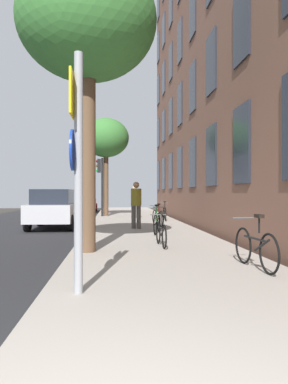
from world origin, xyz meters
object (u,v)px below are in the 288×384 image
object	(u,v)px
traffic_light	(100,176)
tree_near	(87,24)
pedestrian_0	(136,202)
car_0	(54,208)
bicycle_2	(157,222)
tree_far	(106,139)
bicycle_3	(158,217)
sign_post	(76,157)
bicycle_1	(161,233)
bicycle_4	(165,213)
pedestrian_1	(135,200)
bicycle_0	(255,247)
car_1	(84,201)

from	to	relation	value
traffic_light	tree_near	xyz separation A→B (m)	(0.14, -13.44, 2.96)
pedestrian_0	car_0	bearing A→B (deg)	155.79
tree_near	bicycle_2	world-z (taller)	tree_near
tree_far	bicycle_3	distance (m)	8.50
sign_post	bicycle_3	xyz separation A→B (m)	(2.35, 10.42, -1.49)
bicycle_1	bicycle_4	size ratio (longest dim) A/B	0.92
pedestrian_1	car_0	bearing A→B (deg)	-129.38
bicycle_4	bicycle_3	bearing A→B (deg)	-102.97
bicycle_3	pedestrian_1	size ratio (longest dim) A/B	0.90
traffic_light	car_0	distance (m)	6.76
tree_far	tree_near	bearing A→B (deg)	-90.72
sign_post	tree_far	world-z (taller)	tree_far
bicycle_0	bicycle_3	size ratio (longest dim) A/B	1.09
traffic_light	bicycle_3	distance (m)	7.44
tree_far	pedestrian_0	world-z (taller)	tree_far
bicycle_3	pedestrian_0	size ratio (longest dim) A/B	0.89
tree_far	bicycle_4	xyz separation A→B (m)	(2.98, -4.00, -4.23)
car_1	pedestrian_1	bearing A→B (deg)	-69.18
tree_far	bicycle_3	world-z (taller)	tree_far
traffic_light	bicycle_1	bearing A→B (deg)	-81.15
bicycle_0	bicycle_4	world-z (taller)	bicycle_0
tree_near	car_1	size ratio (longest dim) A/B	1.68
traffic_light	bicycle_3	bearing A→B (deg)	-68.71
bicycle_3	car_1	size ratio (longest dim) A/B	0.40
bicycle_4	pedestrian_1	size ratio (longest dim) A/B	0.95
bicycle_1	bicycle_2	size ratio (longest dim) A/B	0.97
sign_post	bicycle_4	xyz separation A→B (m)	(3.04, 13.42, -1.48)
bicycle_2	car_1	size ratio (longest dim) A/B	0.40
bicycle_1	bicycle_3	size ratio (longest dim) A/B	0.98
bicycle_4	car_1	xyz separation A→B (m)	(-4.75, 10.57, 0.35)
tree_near	bicycle_3	xyz separation A→B (m)	(2.46, 6.75, -4.94)
tree_near	car_1	distance (m)	20.89
sign_post	tree_near	xyz separation A→B (m)	(-0.11, 3.66, 3.44)
tree_near	bicycle_2	bearing A→B (deg)	61.03
car_0	bicycle_2	bearing A→B (deg)	-40.38
bicycle_2	pedestrian_1	size ratio (longest dim) A/B	0.91
sign_post	car_0	xyz separation A→B (m)	(-1.97, 10.77, -1.14)
pedestrian_1	car_0	distance (m)	5.71
tree_far	traffic_light	bearing A→B (deg)	-135.19
pedestrian_0	bicycle_2	bearing A→B (deg)	-72.17
traffic_light	car_0	bearing A→B (deg)	-105.16
bicycle_4	pedestrian_1	bearing A→B (deg)	128.42
tree_near	tree_far	bearing A→B (deg)	89.28
bicycle_2	car_0	distance (m)	5.18
traffic_light	pedestrian_1	bearing A→B (deg)	-45.40
bicycle_0	bicycle_4	size ratio (longest dim) A/B	1.03
bicycle_3	pedestrian_1	xyz separation A→B (m)	(-0.70, 4.76, 0.64)
bicycle_1	pedestrian_1	distance (m)	10.78
tree_far	bicycle_4	size ratio (longest dim) A/B	3.46
sign_post	tree_near	bearing A→B (deg)	91.74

